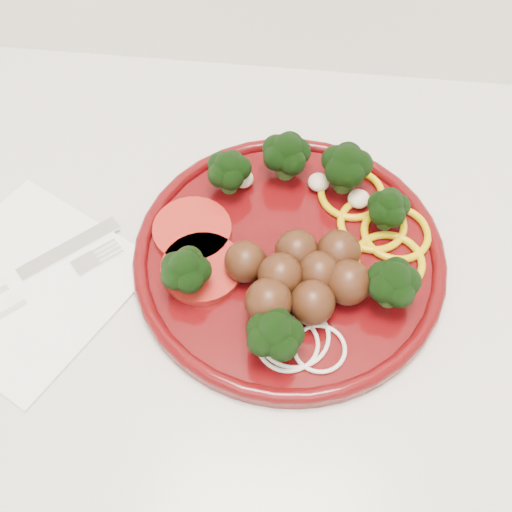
# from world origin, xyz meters

# --- Properties ---
(counter) EXTENTS (2.40, 0.60, 0.90)m
(counter) POSITION_xyz_m (0.00, 1.70, 0.45)
(counter) COLOR beige
(counter) RESTS_ON ground
(plate) EXTENTS (0.29, 0.29, 0.06)m
(plate) POSITION_xyz_m (0.06, 1.73, 0.92)
(plate) COLOR #420608
(plate) RESTS_ON counter
(napkin) EXTENTS (0.24, 0.24, 0.00)m
(napkin) POSITION_xyz_m (-0.18, 1.68, 0.90)
(napkin) COLOR white
(napkin) RESTS_ON counter
(fork) EXTENTS (0.13, 0.13, 0.01)m
(fork) POSITION_xyz_m (-0.19, 1.65, 0.91)
(fork) COLOR white
(fork) RESTS_ON napkin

